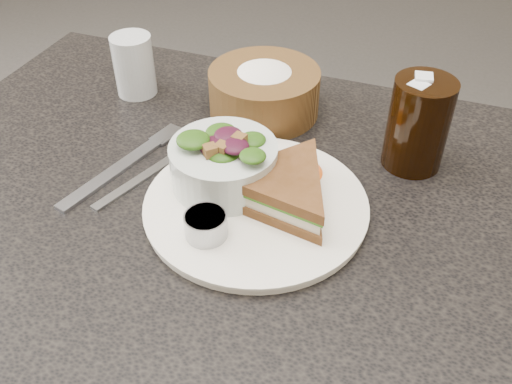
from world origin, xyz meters
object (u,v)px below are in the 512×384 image
at_px(dinner_plate, 256,206).
at_px(cola_glass, 419,120).
at_px(dining_table, 240,350).
at_px(salad_bowl, 224,158).
at_px(water_glass, 134,65).
at_px(bread_basket, 264,85).
at_px(sandwich, 282,189).
at_px(dressing_ramekin, 206,226).

distance_m(dinner_plate, cola_glass, 0.25).
xyz_separation_m(dining_table, dinner_plate, (0.04, -0.03, 0.38)).
height_order(salad_bowl, cola_glass, cola_glass).
bearing_deg(salad_bowl, water_glass, 141.81).
height_order(dining_table, bread_basket, bread_basket).
bearing_deg(sandwich, bread_basket, 125.27).
bearing_deg(dinner_plate, dining_table, 146.80).
xyz_separation_m(dining_table, cola_glass, (0.21, 0.15, 0.45)).
xyz_separation_m(sandwich, water_glass, (-0.33, 0.20, 0.01)).
height_order(dinner_plate, dressing_ramekin, dressing_ramekin).
height_order(sandwich, water_glass, water_glass).
xyz_separation_m(sandwich, cola_glass, (0.14, 0.16, 0.04)).
bearing_deg(dinner_plate, salad_bowl, 156.19).
bearing_deg(bread_basket, sandwich, -64.97).
distance_m(sandwich, dressing_ramekin, 0.11).
distance_m(sandwich, salad_bowl, 0.09).
distance_m(dinner_plate, salad_bowl, 0.08).
bearing_deg(salad_bowl, sandwich, -9.64).
xyz_separation_m(dinner_plate, water_glass, (-0.29, 0.21, 0.04)).
bearing_deg(dressing_ramekin, cola_glass, 49.92).
bearing_deg(bread_basket, salad_bowl, -85.57).
relative_size(sandwich, dressing_ramekin, 3.45).
height_order(salad_bowl, water_glass, water_glass).
xyz_separation_m(dining_table, water_glass, (-0.25, 0.19, 0.43)).
relative_size(dinner_plate, bread_basket, 1.64).
relative_size(dressing_ramekin, water_glass, 0.52).
height_order(bread_basket, cola_glass, cola_glass).
bearing_deg(cola_glass, dining_table, -145.66).
distance_m(dressing_ramekin, cola_glass, 0.33).
distance_m(sandwich, cola_glass, 0.22).
xyz_separation_m(sandwich, salad_bowl, (-0.09, 0.01, 0.02)).
height_order(dressing_ramekin, bread_basket, bread_basket).
height_order(dinner_plate, bread_basket, bread_basket).
bearing_deg(cola_glass, bread_basket, 167.25).
distance_m(dinner_plate, sandwich, 0.05).
relative_size(salad_bowl, bread_basket, 0.81).
distance_m(dining_table, dinner_plate, 0.38).
relative_size(salad_bowl, dressing_ramekin, 2.72).
relative_size(cola_glass, water_glass, 1.42).
height_order(bread_basket, water_glass, water_glass).
distance_m(dinner_plate, bread_basket, 0.24).
bearing_deg(cola_glass, sandwich, -130.93).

